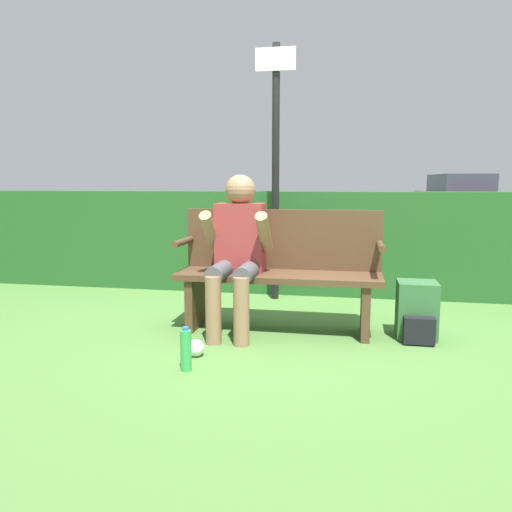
# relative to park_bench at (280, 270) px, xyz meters

# --- Properties ---
(ground_plane) EXTENTS (40.00, 40.00, 0.00)m
(ground_plane) POSITION_rel_park_bench_xyz_m (0.00, -0.07, -0.46)
(ground_plane) COLOR #4C7A38
(hedge_back) EXTENTS (12.00, 0.41, 1.03)m
(hedge_back) POSITION_rel_park_bench_xyz_m (0.00, 1.36, 0.06)
(hedge_back) COLOR #235623
(hedge_back) RESTS_ON ground
(park_bench) EXTENTS (1.52, 0.44, 0.91)m
(park_bench) POSITION_rel_park_bench_xyz_m (0.00, 0.00, 0.00)
(park_bench) COLOR #513823
(park_bench) RESTS_ON ground
(person_seated) EXTENTS (0.49, 0.60, 1.17)m
(person_seated) POSITION_rel_park_bench_xyz_m (-0.30, -0.13, 0.19)
(person_seated) COLOR #993333
(person_seated) RESTS_ON ground
(backpack) EXTENTS (0.28, 0.35, 0.41)m
(backpack) POSITION_rel_park_bench_xyz_m (1.00, -0.06, -0.26)
(backpack) COLOR #336638
(backpack) RESTS_ON ground
(water_bottle) EXTENTS (0.07, 0.07, 0.27)m
(water_bottle) POSITION_rel_park_bench_xyz_m (-0.42, -0.97, -0.33)
(water_bottle) COLOR green
(water_bottle) RESTS_ON ground
(signpost) EXTENTS (0.37, 0.09, 2.37)m
(signpost) POSITION_rel_park_bench_xyz_m (-0.18, 1.00, 0.87)
(signpost) COLOR black
(signpost) RESTS_ON ground
(parked_car) EXTENTS (2.21, 4.62, 1.41)m
(parked_car) POSITION_rel_park_bench_xyz_m (3.86, 12.99, 0.22)
(parked_car) COLOR maroon
(parked_car) RESTS_ON ground
(litter_crumple) EXTENTS (0.11, 0.11, 0.11)m
(litter_crumple) POSITION_rel_park_bench_xyz_m (-0.44, -0.72, -0.40)
(litter_crumple) COLOR silver
(litter_crumple) RESTS_ON ground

